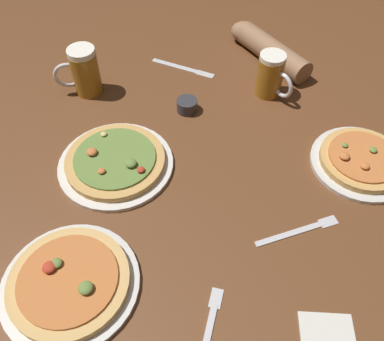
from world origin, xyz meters
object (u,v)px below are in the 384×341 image
object	(u,v)px
diner_arm	(266,47)
ramekin_sauce	(187,105)
fork_left	(299,231)
pizza_plate_near	(69,283)
beer_mug_amber	(271,75)
knife_right	(183,68)
fork_spare	(207,338)
beer_mug_dark	(84,71)
pizza_plate_far	(362,161)
pizza_plate_side	(115,162)

from	to	relation	value
diner_arm	ramekin_sauce	bearing A→B (deg)	-107.49
ramekin_sauce	fork_left	distance (m)	0.50
pizza_plate_near	ramekin_sauce	world-z (taller)	pizza_plate_near
pizza_plate_near	ramekin_sauce	distance (m)	0.62
pizza_plate_near	beer_mug_amber	xyz separation A→B (m)	(0.16, 0.80, 0.05)
fork_left	knife_right	bearing A→B (deg)	140.48
fork_left	diner_arm	distance (m)	0.70
beer_mug_amber	fork_spare	world-z (taller)	beer_mug_amber
beer_mug_dark	fork_left	size ratio (longest dim) A/B	0.92
beer_mug_dark	ramekin_sauce	world-z (taller)	beer_mug_dark
pizza_plate_far	ramekin_sauce	xyz separation A→B (m)	(-0.52, -0.01, 0.00)
pizza_plate_near	fork_left	bearing A→B (deg)	41.37
pizza_plate_far	diner_arm	size ratio (longest dim) A/B	0.82
pizza_plate_far	beer_mug_amber	xyz separation A→B (m)	(-0.32, 0.17, 0.05)
beer_mug_dark	diner_arm	world-z (taller)	beer_mug_dark
fork_spare	ramekin_sauce	bearing A→B (deg)	120.24
pizza_plate_near	pizza_plate_far	distance (m)	0.79
pizza_plate_near	diner_arm	world-z (taller)	diner_arm
pizza_plate_far	fork_spare	xyz separation A→B (m)	(-0.18, -0.60, -0.01)
pizza_plate_side	beer_mug_amber	distance (m)	0.54
pizza_plate_near	pizza_plate_far	bearing A→B (deg)	52.32
fork_left	diner_arm	world-z (taller)	diner_arm
beer_mug_dark	fork_left	distance (m)	0.78
beer_mug_dark	fork_left	world-z (taller)	beer_mug_dark
pizza_plate_side	fork_spare	xyz separation A→B (m)	(0.41, -0.30, -0.01)
beer_mug_dark	fork_spare	bearing A→B (deg)	-38.50
pizza_plate_far	beer_mug_dark	xyz separation A→B (m)	(-0.84, -0.07, 0.06)
pizza_plate_far	diner_arm	bearing A→B (deg)	138.73
knife_right	diner_arm	size ratio (longest dim) A/B	0.69
knife_right	pizza_plate_side	bearing A→B (deg)	-85.48
knife_right	fork_left	bearing A→B (deg)	-39.52
fork_spare	pizza_plate_far	bearing A→B (deg)	73.64
pizza_plate_side	fork_spare	distance (m)	0.51
pizza_plate_side	fork_spare	bearing A→B (deg)	-36.24
pizza_plate_near	knife_right	world-z (taller)	pizza_plate_near
pizza_plate_far	knife_right	world-z (taller)	pizza_plate_far
ramekin_sauce	diner_arm	bearing A→B (deg)	72.51
pizza_plate_near	diner_arm	size ratio (longest dim) A/B	0.91
beer_mug_dark	ramekin_sauce	size ratio (longest dim) A/B	2.46
knife_right	fork_spare	bearing A→B (deg)	-59.69
fork_left	pizza_plate_far	bearing A→B (deg)	72.84
beer_mug_dark	diner_arm	distance (m)	0.61
pizza_plate_side	fork_left	bearing A→B (deg)	2.38
diner_arm	fork_spare	bearing A→B (deg)	-76.63
beer_mug_amber	fork_left	world-z (taller)	beer_mug_amber
beer_mug_amber	knife_right	world-z (taller)	beer_mug_amber
fork_left	fork_spare	world-z (taller)	same
fork_left	pizza_plate_side	bearing A→B (deg)	-177.62
pizza_plate_near	fork_left	size ratio (longest dim) A/B	1.79
pizza_plate_side	fork_left	size ratio (longest dim) A/B	1.84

